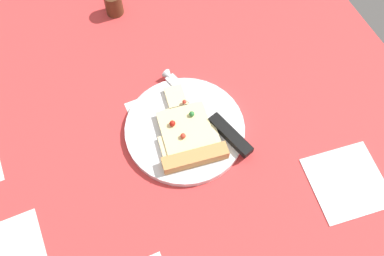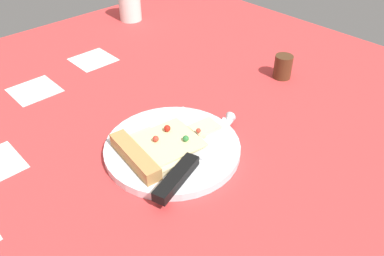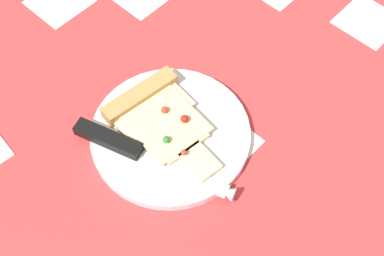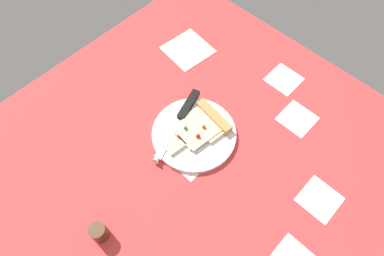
# 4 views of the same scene
# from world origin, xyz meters

# --- Properties ---
(ground_plane) EXTENTS (1.13, 1.13, 0.03)m
(ground_plane) POSITION_xyz_m (-0.00, -0.00, -0.01)
(ground_plane) COLOR #D13838
(ground_plane) RESTS_ON ground
(plate) EXTENTS (0.23, 0.23, 0.01)m
(plate) POSITION_xyz_m (0.09, -0.09, 0.01)
(plate) COLOR silver
(plate) RESTS_ON ground_plane
(pizza_slice) EXTENTS (0.12, 0.18, 0.02)m
(pizza_slice) POSITION_xyz_m (0.09, -0.12, 0.02)
(pizza_slice) COLOR beige
(pizza_slice) RESTS_ON plate
(knife) EXTENTS (0.09, 0.24, 0.02)m
(knife) POSITION_xyz_m (0.15, -0.10, 0.02)
(knife) COLOR silver
(knife) RESTS_ON plate
(pepper_shaker) EXTENTS (0.04, 0.04, 0.05)m
(pepper_shaker) POSITION_xyz_m (0.07, 0.25, 0.03)
(pepper_shaker) COLOR #4C2D19
(pepper_shaker) RESTS_ON ground_plane
(napkin) EXTENTS (0.14, 0.14, 0.00)m
(napkin) POSITION_xyz_m (0.32, -0.30, 0.00)
(napkin) COLOR white
(napkin) RESTS_ON ground_plane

